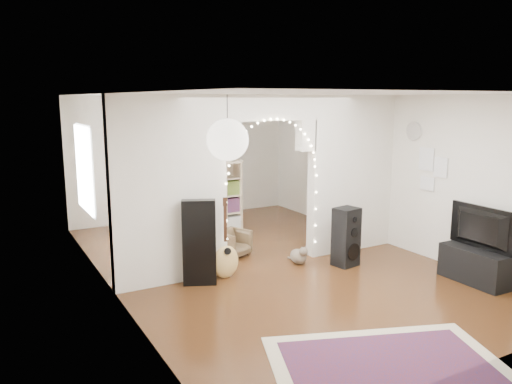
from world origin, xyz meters
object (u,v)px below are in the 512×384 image
floor_speaker (346,237)px  media_console (475,266)px  dining_table (169,193)px  dining_chair_right (184,222)px  acoustic_guitar (226,249)px  bookcase (207,197)px  dining_chair_left (233,243)px

floor_speaker → media_console: size_ratio=0.94×
floor_speaker → dining_table: floor_speaker is taller
dining_table → dining_chair_right: 0.93m
acoustic_guitar → dining_table: size_ratio=0.82×
dining_table → dining_chair_right: (0.01, -0.82, -0.45)m
media_console → bookcase: (-2.28, 4.40, 0.47)m
floor_speaker → dining_chair_right: (-1.56, 3.06, -0.23)m
floor_speaker → dining_table: 4.19m
acoustic_guitar → bookcase: bookcase is taller
bookcase → dining_chair_right: size_ratio=2.81×
dining_table → dining_chair_left: size_ratio=2.53×
bookcase → dining_chair_left: 1.67m
bookcase → dining_chair_right: bookcase is taller
floor_speaker → dining_chair_left: bearing=125.6°
dining_table → dining_chair_right: size_ratio=2.45×
floor_speaker → dining_chair_left: floor_speaker is taller
acoustic_guitar → media_console: acoustic_guitar is taller
media_console → dining_chair_left: size_ratio=2.01×
acoustic_guitar → media_console: size_ratio=1.04×
floor_speaker → bookcase: (-1.13, 2.89, 0.25)m
media_console → floor_speaker: bearing=128.1°
floor_speaker → acoustic_guitar: bearing=157.4°
media_console → dining_chair_right: size_ratio=1.94×
media_console → dining_table: dining_table is taller
media_console → dining_table: size_ratio=0.79×
bookcase → acoustic_guitar: bearing=-90.5°
bookcase → dining_table: (-0.44, 0.99, -0.04)m
floor_speaker → bookcase: bookcase is taller
bookcase → dining_chair_left: bearing=-80.8°
dining_chair_left → dining_chair_right: dining_chair_right is taller
dining_table → dining_chair_left: 2.61m
floor_speaker → bookcase: size_ratio=0.65×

